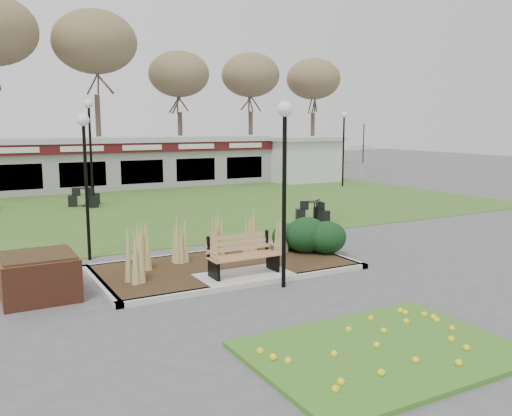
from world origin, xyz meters
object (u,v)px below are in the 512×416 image
lamp_post_mid_right (90,129)px  bistro_set_c (87,200)px  patio_umbrella (363,160)px  park_bench (242,254)px  service_hut (302,159)px  lamp_post_near_right (285,153)px  food_pavilion (77,164)px  brick_planter (39,276)px  lamp_post_near_left (85,155)px  lamp_post_far_right (344,132)px  bistro_set_d (314,214)px

lamp_post_mid_right → bistro_set_c: bearing=155.3°
patio_umbrella → park_bench: bearing=-138.2°
patio_umbrella → service_hut: bearing=98.4°
park_bench → lamp_post_near_right: bearing=-64.6°
food_pavilion → lamp_post_near_right: size_ratio=5.99×
lamp_post_near_right → lamp_post_mid_right: lamp_post_mid_right is taller
brick_planter → service_hut: size_ratio=0.34×
food_pavilion → lamp_post_mid_right: bearing=-95.2°
lamp_post_near_left → lamp_post_near_right: bearing=-54.5°
lamp_post_near_left → bistro_set_c: 10.38m
lamp_post_far_right → bistro_set_c: size_ratio=2.94×
brick_planter → service_hut: service_hut is taller
lamp_post_far_right → bistro_set_d: bearing=-132.9°
park_bench → lamp_post_far_right: 20.13m
park_bench → food_pavilion: food_pavilion is taller
brick_planter → lamp_post_near_right: bearing=-20.2°
patio_umbrella → brick_planter: bearing=-147.2°
service_hut → bistro_set_c: bearing=-163.2°
service_hut → bistro_set_d: service_hut is taller
lamp_post_near_right → patio_umbrella: 19.53m
lamp_post_near_right → patio_umbrella: lamp_post_near_right is taller
lamp_post_near_right → lamp_post_far_right: lamp_post_far_right is taller
brick_planter → bistro_set_c: bearing=74.3°
bistro_set_d → lamp_post_mid_right: bearing=130.0°
lamp_post_near_left → bistro_set_c: bearing=78.8°
service_hut → patio_umbrella: bearing=-81.6°
food_pavilion → service_hut: size_ratio=5.59×
lamp_post_near_right → patio_umbrella: (13.74, 13.80, -1.38)m
park_bench → patio_umbrella: bearing=41.8°
service_hut → bistro_set_d: 14.42m
service_hut → lamp_post_mid_right: size_ratio=0.94×
brick_planter → lamp_post_mid_right: size_ratio=0.32×
lamp_post_mid_right → bistro_set_c: size_ratio=3.18×
park_bench → patio_umbrella: 19.14m
lamp_post_near_right → lamp_post_far_right: 20.40m
lamp_post_mid_right → patio_umbrella: lamp_post_mid_right is taller
brick_planter → lamp_post_near_left: lamp_post_near_left is taller
brick_planter → lamp_post_near_left: 4.00m
park_bench → lamp_post_far_right: size_ratio=0.39×
food_pavilion → lamp_post_near_left: bearing=-99.8°
service_hut → lamp_post_near_left: (-16.29, -14.19, 1.38)m
service_hut → patio_umbrella: 5.06m
service_hut → lamp_post_near_left: lamp_post_near_left is taller
park_bench → lamp_post_mid_right: 13.62m
bistro_set_d → lamp_post_far_right: bearing=47.1°
lamp_post_near_left → lamp_post_far_right: size_ratio=0.90×
food_pavilion → bistro_set_d: 15.41m
lamp_post_near_left → bistro_set_c: lamp_post_near_left is taller
bistro_set_d → bistro_set_c: bearing=130.6°
service_hut → bistro_set_d: bearing=-121.8°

